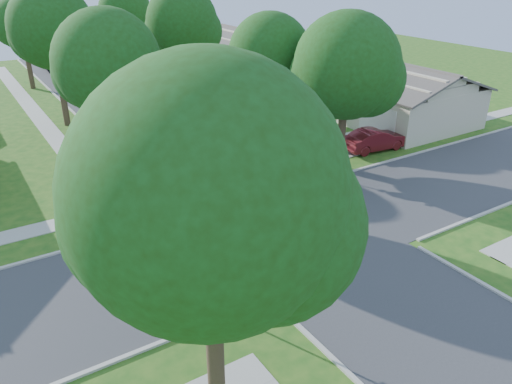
{
  "coord_description": "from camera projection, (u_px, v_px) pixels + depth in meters",
  "views": [
    {
      "loc": [
        -11.62,
        -15.4,
        11.01
      ],
      "look_at": [
        -1.04,
        1.38,
        1.6
      ],
      "focal_mm": 35.0,
      "sensor_mm": 36.0,
      "label": 1
    }
  ],
  "objects": [
    {
      "name": "tree_e_near",
      "position": [
        270.0,
        58.0,
        28.84
      ],
      "size": [
        4.97,
        4.8,
        8.28
      ],
      "color": "#38281C",
      "rests_on": "ground"
    },
    {
      "name": "tree_w_far",
      "position": [
        22.0,
        26.0,
        43.48
      ],
      "size": [
        4.76,
        4.6,
        8.04
      ],
      "color": "#38281C",
      "rests_on": "ground"
    },
    {
      "name": "tree_e_far",
      "position": [
        126.0,
        14.0,
        47.81
      ],
      "size": [
        5.17,
        5.0,
        8.72
      ],
      "color": "#38281C",
      "rests_on": "ground"
    },
    {
      "name": "tree_e_mid",
      "position": [
        183.0,
        25.0,
        37.76
      ],
      "size": [
        5.59,
        5.4,
        9.21
      ],
      "color": "#38281C",
      "rests_on": "ground"
    },
    {
      "name": "car_curb_east",
      "position": [
        118.0,
        72.0,
        49.08
      ],
      "size": [
        1.77,
        3.93,
        1.31
      ],
      "primitive_type": "imported",
      "rotation": [
        0.0,
        0.0,
        0.06
      ],
      "color": "black",
      "rests_on": "ground"
    },
    {
      "name": "tree_ne_corner",
      "position": [
        347.0,
        71.0,
        25.97
      ],
      "size": [
        5.8,
        5.6,
        8.66
      ],
      "color": "#38281C",
      "rests_on": "ground"
    },
    {
      "name": "tree_sw_corner",
      "position": [
        211.0,
        205.0,
        10.47
      ],
      "size": [
        6.21,
        6.0,
        9.55
      ],
      "color": "#38281C",
      "rests_on": "ground"
    },
    {
      "name": "driveway",
      "position": [
        328.0,
        149.0,
        31.31
      ],
      "size": [
        8.8,
        3.6,
        0.05
      ],
      "primitive_type": "cube",
      "color": "#9E9B91",
      "rests_on": "ground"
    },
    {
      "name": "sidewalk_ne",
      "position": [
        177.0,
        91.0,
        44.89
      ],
      "size": [
        1.2,
        40.0,
        0.04
      ],
      "primitive_type": "cube",
      "color": "#9E9B91",
      "rests_on": "ground"
    },
    {
      "name": "house_ne_far",
      "position": [
        253.0,
        58.0,
        51.31
      ],
      "size": [
        8.42,
        13.6,
        4.23
      ],
      "color": "beige",
      "rests_on": "ground"
    },
    {
      "name": "tree_w_near",
      "position": [
        109.0,
        68.0,
        24.11
      ],
      "size": [
        5.38,
        5.2,
        8.97
      ],
      "color": "#38281C",
      "rests_on": "ground"
    },
    {
      "name": "stop_sign_sw",
      "position": [
        261.0,
        278.0,
        15.36
      ],
      "size": [
        1.05,
        0.8,
        2.98
      ],
      "color": "gray",
      "rests_on": "ground"
    },
    {
      "name": "car_curb_west",
      "position": [
        54.0,
        64.0,
        52.74
      ],
      "size": [
        1.91,
        4.53,
        1.3
      ],
      "primitive_type": "imported",
      "rotation": [
        0.0,
        0.0,
        3.12
      ],
      "color": "black",
      "rests_on": "ground"
    },
    {
      "name": "sidewalk_nw",
      "position": [
        34.0,
        111.0,
        39.01
      ],
      "size": [
        1.2,
        40.0,
        0.04
      ],
      "primitive_type": "cube",
      "color": "#9E9B91",
      "rests_on": "ground"
    },
    {
      "name": "road_ns",
      "position": [
        292.0,
        230.0,
        22.08
      ],
      "size": [
        7.0,
        100.0,
        0.02
      ],
      "primitive_type": "cube",
      "color": "#333335",
      "rests_on": "ground"
    },
    {
      "name": "car_driveway",
      "position": [
        375.0,
        140.0,
        30.97
      ],
      "size": [
        4.29,
        1.86,
        1.37
      ],
      "primitive_type": "imported",
      "rotation": [
        0.0,
        0.0,
        1.47
      ],
      "color": "maroon",
      "rests_on": "ground"
    },
    {
      "name": "house_ne_near",
      "position": [
        379.0,
        95.0,
        37.55
      ],
      "size": [
        8.42,
        13.6,
        4.23
      ],
      "color": "beige",
      "rests_on": "ground"
    },
    {
      "name": "stop_sign_ne",
      "position": [
        313.0,
        139.0,
        27.07
      ],
      "size": [
        1.05,
        0.8,
        2.98
      ],
      "color": "gray",
      "rests_on": "ground"
    },
    {
      "name": "ground",
      "position": [
        292.0,
        231.0,
        22.09
      ],
      "size": [
        100.0,
        100.0,
        0.0
      ],
      "primitive_type": "plane",
      "color": "#215316",
      "rests_on": "ground"
    },
    {
      "name": "tree_w_mid",
      "position": [
        53.0,
        31.0,
        33.13
      ],
      "size": [
        5.8,
        5.6,
        9.56
      ],
      "color": "#38281C",
      "rests_on": "ground"
    }
  ]
}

